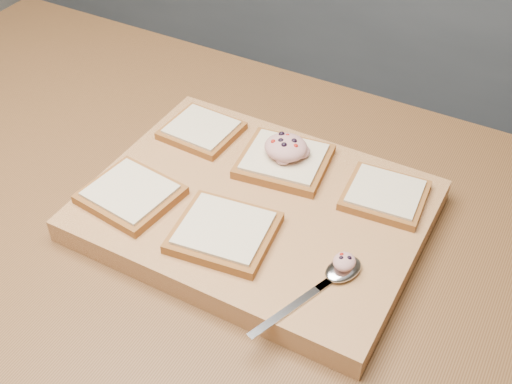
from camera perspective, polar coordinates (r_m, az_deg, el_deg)
back_counter at (r=2.30m, az=21.83°, el=10.56°), size 3.60×0.62×0.94m
cutting_board at (r=0.93m, az=-0.00°, el=-1.63°), size 0.47×0.36×0.04m
bread_far_left at (r=1.04m, az=-4.86°, el=5.51°), size 0.12×0.11×0.02m
bread_far_center at (r=0.98m, az=2.53°, el=2.82°), size 0.14×0.14×0.02m
bread_far_right at (r=0.94m, az=11.40°, el=-0.23°), size 0.12×0.11×0.02m
bread_near_left at (r=0.93m, az=-11.08°, el=-0.18°), size 0.14×0.13×0.02m
bread_near_center at (r=0.86m, az=-2.85°, el=-3.55°), size 0.14×0.13×0.02m
tuna_salad_dollop at (r=0.96m, az=2.67°, el=4.02°), size 0.07×0.06×0.03m
spoon at (r=0.82m, az=7.11°, el=-7.30°), size 0.09×0.18×0.01m
spoon_salad at (r=0.82m, az=7.86°, el=-6.13°), size 0.03×0.03×0.02m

